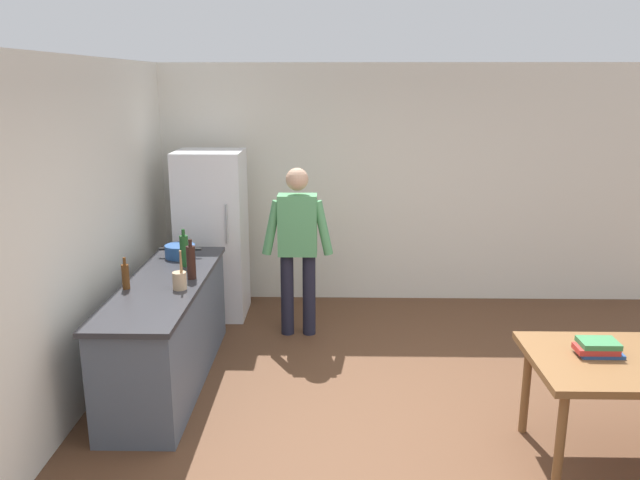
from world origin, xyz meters
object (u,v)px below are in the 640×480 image
Objects in this scene: cooking_pot at (180,251)px; bottle_wine_green at (184,250)px; bottle_beer_brown at (126,276)px; dining_table at (638,370)px; bottle_wine_dark at (191,262)px; utensil_jar at (180,280)px; person at (298,241)px; book_stack at (598,348)px; refrigerator at (212,235)px.

cooking_pot is 1.18× the size of bottle_wine_green.
bottle_wine_green reaches higher than bottle_beer_brown.
bottle_wine_dark reaches higher than dining_table.
utensil_jar reaches higher than dining_table.
person reaches higher than bottle_wine_green.
book_stack is (2.94, -1.11, -0.25)m from bottle_wine_dark.
bottle_wine_green is 3.42m from book_stack.
person is 1.80m from bottle_beer_brown.
bottle_beer_brown reaches higher than dining_table.
bottle_beer_brown is (-0.22, -0.91, 0.05)m from cooking_pot.
bottle_beer_brown is at bearing 179.96° from utensil_jar.
person is 5.00× the size of bottle_wine_dark.
refrigerator is 5.62× the size of utensil_jar.
cooking_pot is 0.94m from bottle_beer_brown.
bottle_wine_green and bottle_wine_dark have the same top height.
bottle_wine_dark is at bearing 30.16° from bottle_beer_brown.
refrigerator is 1.83m from bottle_beer_brown.
cooking_pot is 1.18× the size of bottle_wine_dark.
dining_table is 0.29m from book_stack.
bottle_wine_green is 1.00× the size of bottle_wine_dark.
bottle_wine_dark is (0.04, 0.27, 0.07)m from utensil_jar.
bottle_beer_brown reaches higher than book_stack.
bottle_wine_dark reaches higher than utensil_jar.
cooking_pot is 0.94m from utensil_jar.
cooking_pot is 0.31m from bottle_wine_green.
cooking_pot is 1.25× the size of utensil_jar.
refrigerator is at bearing 139.15° from book_stack.
refrigerator reaches higher than bottle_wine_green.
book_stack is at bearing -13.89° from bottle_beer_brown.
bottle_wine_green reaches higher than dining_table.
book_stack is (-0.25, 0.06, 0.13)m from dining_table.
refrigerator is 1.29× the size of dining_table.
bottle_beer_brown is (-1.30, -1.24, 0.03)m from person.
bottle_beer_brown is 3.51m from book_stack.
utensil_jar reaches higher than bottle_beer_brown.
utensil_jar reaches higher than cooking_pot.
dining_table is 4.12× the size of bottle_wine_green.
person is 6.54× the size of bottle_beer_brown.
person is 4.25× the size of cooking_pot.
refrigerator is 1.80m from utensil_jar.
book_stack is (2.10, -2.08, -0.18)m from person.
bottle_beer_brown is at bearing -149.84° from bottle_wine_dark.
refrigerator is 0.90m from cooking_pot.
dining_table is at bearing -14.07° from book_stack.
person is 2.96m from book_stack.
person is at bearing 49.30° from bottle_wine_dark.
cooking_pot is 0.69m from bottle_wine_dark.
refrigerator reaches higher than cooking_pot.
cooking_pot is at bearing 76.64° from bottle_beer_brown.
utensil_jar is 0.28m from bottle_wine_dark.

